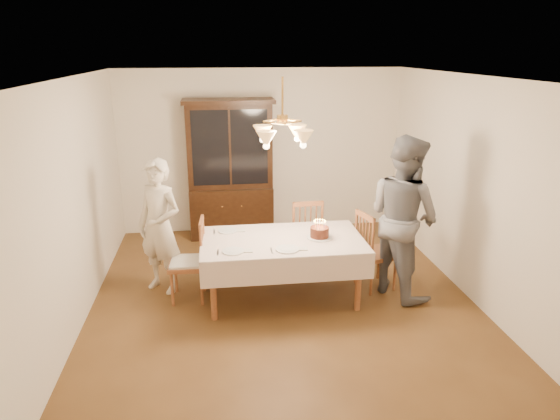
{
  "coord_description": "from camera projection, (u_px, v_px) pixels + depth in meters",
  "views": [
    {
      "loc": [
        -0.73,
        -5.4,
        2.89
      ],
      "look_at": [
        0.0,
        0.2,
        1.05
      ],
      "focal_mm": 32.0,
      "sensor_mm": 36.0,
      "label": 1
    }
  ],
  "objects": [
    {
      "name": "adult_in_grey",
      "position": [
        403.0,
        217.0,
        5.92
      ],
      "size": [
        1.07,
        1.17,
        1.96
      ],
      "primitive_type": "imported",
      "rotation": [
        0.0,
        0.0,
        2.0
      ],
      "color": "slate",
      "rests_on": "ground"
    },
    {
      "name": "china_hutch",
      "position": [
        230.0,
        172.0,
        7.81
      ],
      "size": [
        1.38,
        0.54,
        2.16
      ],
      "color": "black",
      "rests_on": "ground"
    },
    {
      "name": "place_setting_near_left",
      "position": [
        234.0,
        251.0,
        5.47
      ],
      "size": [
        0.39,
        0.24,
        0.02
      ],
      "color": "white",
      "rests_on": "dining_table"
    },
    {
      "name": "chair_right_end",
      "position": [
        375.0,
        254.0,
        6.2
      ],
      "size": [
        0.52,
        0.53,
        1.0
      ],
      "color": "brown",
      "rests_on": "ground"
    },
    {
      "name": "place_setting_near_right",
      "position": [
        288.0,
        249.0,
        5.52
      ],
      "size": [
        0.41,
        0.26,
        0.02
      ],
      "color": "white",
      "rests_on": "dining_table"
    },
    {
      "name": "dining_table",
      "position": [
        282.0,
        245.0,
        5.86
      ],
      "size": [
        1.9,
        1.1,
        0.76
      ],
      "color": "brown",
      "rests_on": "ground"
    },
    {
      "name": "ground",
      "position": [
        282.0,
        297.0,
        6.07
      ],
      "size": [
        5.0,
        5.0,
        0.0
      ],
      "primitive_type": "plane",
      "color": "#533417",
      "rests_on": "ground"
    },
    {
      "name": "birthday_cake",
      "position": [
        319.0,
        233.0,
        5.85
      ],
      "size": [
        0.3,
        0.3,
        0.22
      ],
      "color": "white",
      "rests_on": "dining_table"
    },
    {
      "name": "elderly_woman",
      "position": [
        160.0,
        227.0,
        6.03
      ],
      "size": [
        0.72,
        0.67,
        1.66
      ],
      "primitive_type": "imported",
      "rotation": [
        0.0,
        0.0,
        -0.59
      ],
      "color": "#F4E6CE",
      "rests_on": "ground"
    },
    {
      "name": "chair_left_end",
      "position": [
        188.0,
        264.0,
        5.9
      ],
      "size": [
        0.44,
        0.46,
        1.0
      ],
      "color": "brown",
      "rests_on": "ground"
    },
    {
      "name": "place_setting_far_left",
      "position": [
        229.0,
        231.0,
        6.08
      ],
      "size": [
        0.38,
        0.23,
        0.02
      ],
      "color": "white",
      "rests_on": "dining_table"
    },
    {
      "name": "chandelier",
      "position": [
        282.0,
        135.0,
        5.46
      ],
      "size": [
        0.62,
        0.62,
        0.73
      ],
      "color": "#BF8C3F",
      "rests_on": "ground"
    },
    {
      "name": "chair_far_side",
      "position": [
        305.0,
        237.0,
        6.77
      ],
      "size": [
        0.46,
        0.44,
        1.0
      ],
      "color": "brown",
      "rests_on": "ground"
    },
    {
      "name": "room_shell",
      "position": [
        282.0,
        170.0,
        5.58
      ],
      "size": [
        5.0,
        5.0,
        5.0
      ],
      "color": "white",
      "rests_on": "ground"
    }
  ]
}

